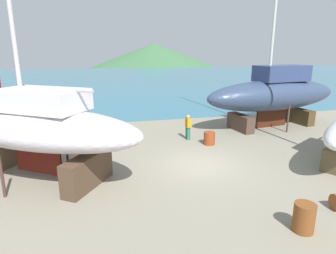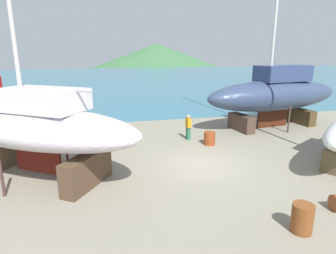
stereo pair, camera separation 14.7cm
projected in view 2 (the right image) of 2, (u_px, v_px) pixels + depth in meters
ground_plane at (209, 175)px, 13.16m from camera, size 43.69×43.69×0.00m
sea_water at (124, 79)px, 56.97m from camera, size 169.09×71.28×0.01m
headland_hill at (157, 60)px, 168.48m from camera, size 101.66×101.66×18.48m
sailboat_small_center at (275, 94)px, 20.78m from camera, size 11.27×4.49×17.66m
sailboat_far_slipway at (35, 126)px, 12.33m from camera, size 10.31×8.39×15.58m
worker at (188, 127)px, 18.17m from camera, size 0.27×0.46×1.60m
barrel_tar_black at (302, 218)px, 8.93m from camera, size 0.88×0.88×0.93m
barrel_rust_mid at (209, 138)px, 17.29m from camera, size 0.80×0.80×0.77m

